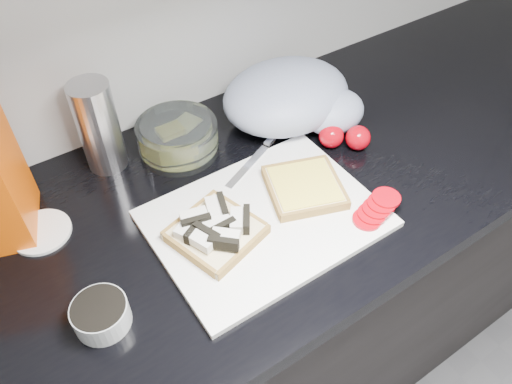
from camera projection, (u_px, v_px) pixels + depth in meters
The scene contains 13 objects.
base_cabinet at pixel (217, 333), 1.27m from camera, with size 3.50×0.60×0.86m, color black.
countertop at pixel (204, 217), 0.94m from camera, with size 3.50×0.64×0.04m, color black.
cutting_board at pixel (265, 219), 0.91m from camera, with size 0.40×0.30×0.01m, color white.
bread_left at pixel (215, 231), 0.86m from camera, with size 0.17×0.17×0.04m.
bread_right at pixel (304, 187), 0.94m from camera, with size 0.18×0.18×0.02m.
tomato_slices at pixel (377, 209), 0.90m from camera, with size 0.12×0.07×0.02m.
knife at pixel (263, 149), 1.03m from camera, with size 0.19×0.10×0.01m.
seed_tub at pixel (101, 314), 0.75m from camera, with size 0.09×0.09×0.04m.
tub_lid at pixel (41, 232), 0.89m from camera, with size 0.11×0.11×0.01m, color white.
glass_bowl at pixel (178, 138), 1.02m from camera, with size 0.17×0.17×0.07m.
steel_canister at pixel (99, 127), 0.95m from camera, with size 0.08×0.08×0.19m, color #B9B8BE.
grocery_bag at pixel (293, 98), 1.07m from camera, with size 0.30×0.26×0.13m.
whole_tomatoes at pixel (345, 137), 1.04m from camera, with size 0.09×0.09×0.05m.
Camera 1 is at (-0.26, 0.63, 1.59)m, focal length 35.00 mm.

